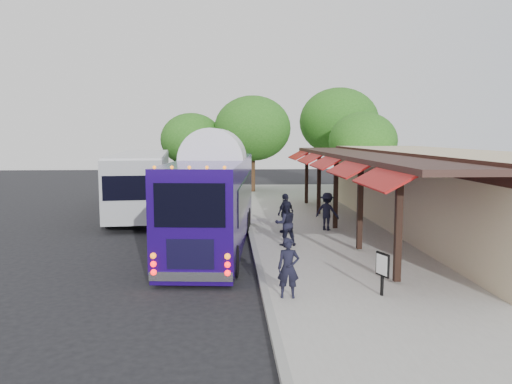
# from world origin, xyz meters

# --- Properties ---
(ground) EXTENTS (90.00, 90.00, 0.00)m
(ground) POSITION_xyz_m (0.00, 0.00, 0.00)
(ground) COLOR black
(ground) RESTS_ON ground
(sidewalk) EXTENTS (10.00, 40.00, 0.15)m
(sidewalk) POSITION_xyz_m (5.00, 4.00, 0.07)
(sidewalk) COLOR #9E9B93
(sidewalk) RESTS_ON ground
(curb) EXTENTS (0.20, 40.00, 0.16)m
(curb) POSITION_xyz_m (0.05, 4.00, 0.07)
(curb) COLOR gray
(curb) RESTS_ON ground
(station_shelter) EXTENTS (8.15, 20.00, 3.60)m
(station_shelter) POSITION_xyz_m (8.38, 4.00, 1.85)
(station_shelter) COLOR #C2B187
(station_shelter) RESTS_ON ground
(coach_bus) EXTENTS (3.42, 11.47, 3.62)m
(coach_bus) POSITION_xyz_m (-1.45, 1.77, 1.94)
(coach_bus) COLOR #1E085E
(coach_bus) RESTS_ON ground
(city_bus) EXTENTS (3.80, 12.48, 3.30)m
(city_bus) POSITION_xyz_m (-5.63, 10.29, 1.82)
(city_bus) COLOR #999CA1
(city_bus) RESTS_ON ground
(ped_a) EXTENTS (0.59, 0.41, 1.54)m
(ped_a) POSITION_xyz_m (0.60, -5.00, 0.92)
(ped_a) COLOR black
(ped_a) RESTS_ON sidewalk
(ped_b) EXTENTS (0.91, 0.76, 1.68)m
(ped_b) POSITION_xyz_m (1.24, 1.04, 0.99)
(ped_b) COLOR black
(ped_b) RESTS_ON sidewalk
(ped_c) EXTENTS (0.99, 0.98, 1.68)m
(ped_c) POSITION_xyz_m (1.53, 3.51, 0.99)
(ped_c) COLOR black
(ped_c) RESTS_ON sidewalk
(ped_d) EXTENTS (1.22, 1.10, 1.65)m
(ped_d) POSITION_xyz_m (3.40, 3.95, 0.97)
(ped_d) COLOR black
(ped_d) RESTS_ON sidewalk
(sign_board) EXTENTS (0.22, 0.50, 1.13)m
(sign_board) POSITION_xyz_m (3.04, -5.00, 0.92)
(sign_board) COLOR black
(sign_board) RESTS_ON sidewalk
(tree_left) EXTENTS (5.57, 5.57, 7.13)m
(tree_left) POSITION_xyz_m (0.94, 19.16, 4.75)
(tree_left) COLOR #382314
(tree_left) RESTS_ON ground
(tree_mid) EXTENTS (6.24, 6.24, 7.99)m
(tree_mid) POSITION_xyz_m (7.91, 21.99, 5.33)
(tree_mid) COLOR #382314
(tree_mid) RESTS_ON ground
(tree_right) EXTENTS (4.55, 4.55, 5.83)m
(tree_right) POSITION_xyz_m (8.15, 15.70, 3.88)
(tree_right) COLOR #382314
(tree_right) RESTS_ON ground
(tree_far) EXTENTS (4.62, 4.62, 5.92)m
(tree_far) POSITION_xyz_m (-3.58, 20.23, 3.94)
(tree_far) COLOR #382314
(tree_far) RESTS_ON ground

